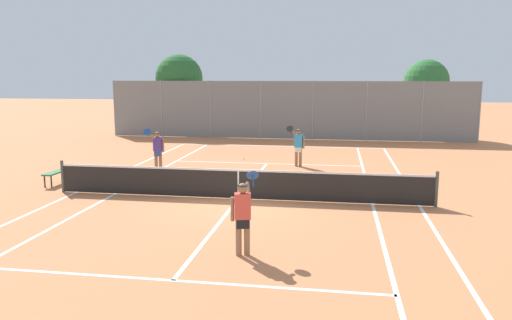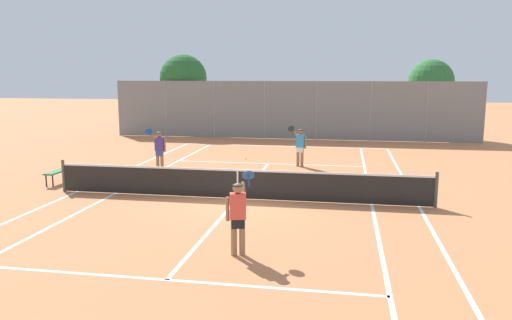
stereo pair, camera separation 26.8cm
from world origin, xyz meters
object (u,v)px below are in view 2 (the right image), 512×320
at_px(courtside_bench, 59,172).
at_px(player_near_side, 238,214).
at_px(loose_tennis_ball_1, 246,158).
at_px(tree_behind_right, 429,84).
at_px(loose_tennis_ball_3, 281,187).
at_px(loose_tennis_ball_2, 381,203).
at_px(player_far_right, 300,145).
at_px(loose_tennis_ball_0, 259,184).
at_px(player_far_left, 159,148).
at_px(tree_behind_left, 185,79).
at_px(tennis_net, 238,183).

bearing_deg(courtside_bench, player_near_side, -37.37).
relative_size(loose_tennis_ball_1, tree_behind_right, 0.01).
bearing_deg(loose_tennis_ball_3, loose_tennis_ball_2, -25.67).
height_order(player_far_right, loose_tennis_ball_3, player_far_right).
bearing_deg(loose_tennis_ball_1, loose_tennis_ball_0, -73.75).
distance_m(player_far_left, loose_tennis_ball_2, 9.35).
xyz_separation_m(loose_tennis_ball_2, loose_tennis_ball_3, (-3.23, 1.55, 0.00)).
bearing_deg(loose_tennis_ball_0, tree_behind_left, 117.00).
bearing_deg(loose_tennis_ball_2, player_near_side, -123.59).
xyz_separation_m(player_near_side, tree_behind_left, (-8.17, 21.57, 2.64)).
height_order(tennis_net, tree_behind_left, tree_behind_left).
relative_size(player_far_left, tree_behind_right, 0.37).
bearing_deg(tree_behind_right, loose_tennis_ball_2, -102.71).
height_order(loose_tennis_ball_1, tree_behind_left, tree_behind_left).
relative_size(loose_tennis_ball_3, tree_behind_right, 0.01).
distance_m(player_near_side, tree_behind_left, 23.22).
relative_size(loose_tennis_ball_3, courtside_bench, 0.04).
bearing_deg(courtside_bench, loose_tennis_ball_0, 7.71).
height_order(player_near_side, tree_behind_right, tree_behind_right).
xyz_separation_m(player_far_right, loose_tennis_ball_0, (-1.10, -3.81, -0.89)).
bearing_deg(courtside_bench, loose_tennis_ball_2, -5.14).
bearing_deg(courtside_bench, loose_tennis_ball_3, 3.89).
xyz_separation_m(tennis_net, tree_behind_right, (8.33, 17.62, 2.81)).
height_order(loose_tennis_ball_0, loose_tennis_ball_3, same).
height_order(loose_tennis_ball_2, loose_tennis_ball_3, same).
distance_m(tennis_net, loose_tennis_ball_0, 2.23).
bearing_deg(loose_tennis_ball_3, player_near_side, -90.89).
relative_size(player_far_left, courtside_bench, 1.18).
distance_m(tennis_net, tree_behind_right, 19.69).
height_order(loose_tennis_ball_0, tree_behind_right, tree_behind_right).
relative_size(loose_tennis_ball_1, loose_tennis_ball_2, 1.00).
bearing_deg(player_far_right, courtside_bench, -149.92).
bearing_deg(loose_tennis_ball_3, tree_behind_right, 65.72).
height_order(loose_tennis_ball_0, loose_tennis_ball_2, same).
xyz_separation_m(player_far_left, loose_tennis_ball_0, (4.41, -1.84, -0.89)).
bearing_deg(loose_tennis_ball_2, courtside_bench, 174.86).
bearing_deg(tennis_net, loose_tennis_ball_2, 2.30).
relative_size(player_far_left, loose_tennis_ball_1, 26.88).
bearing_deg(tree_behind_left, courtside_bench, -88.99).
bearing_deg(player_near_side, loose_tennis_ball_2, 56.41).
bearing_deg(loose_tennis_ball_0, player_near_side, -83.90).
height_order(loose_tennis_ball_2, tree_behind_left, tree_behind_left).
distance_m(player_far_left, player_far_right, 5.86).
bearing_deg(player_near_side, loose_tennis_ball_3, 89.11).
xyz_separation_m(loose_tennis_ball_0, courtside_bench, (-7.15, -0.97, 0.38)).
bearing_deg(courtside_bench, player_far_right, 30.08).
height_order(player_near_side, loose_tennis_ball_0, player_near_side).
relative_size(loose_tennis_ball_1, tree_behind_left, 0.01).
bearing_deg(player_far_left, player_near_side, -59.73).
relative_size(tennis_net, loose_tennis_ball_0, 181.82).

